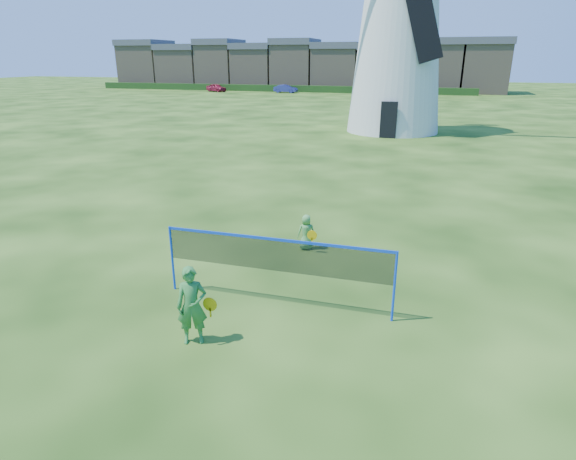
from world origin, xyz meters
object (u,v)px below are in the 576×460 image
(car_right, at_px, (286,89))
(windmill, at_px, (399,30))
(car_left, at_px, (216,88))
(player_boy, at_px, (306,232))
(badminton_net, at_px, (276,256))
(player_girl, at_px, (192,306))

(car_right, bearing_deg, windmill, -150.97)
(windmill, relative_size, car_left, 5.67)
(windmill, distance_m, car_left, 47.74)
(player_boy, bearing_deg, car_left, -86.84)
(badminton_net, distance_m, player_boy, 3.34)
(badminton_net, bearing_deg, windmill, 89.77)
(windmill, height_order, car_left, windmill)
(player_girl, xyz_separation_m, player_boy, (0.86, 5.13, -0.27))
(player_girl, distance_m, player_boy, 5.21)
(badminton_net, distance_m, player_girl, 2.16)
(car_right, bearing_deg, player_girl, -163.17)
(player_boy, bearing_deg, car_right, -96.30)
(player_boy, distance_m, car_left, 67.17)
(player_boy, relative_size, car_left, 0.28)
(player_girl, bearing_deg, windmill, 64.12)
(windmill, distance_m, player_boy, 24.68)
(badminton_net, xyz_separation_m, player_boy, (-0.17, 3.28, -0.64))
(player_girl, distance_m, car_left, 71.43)
(car_left, bearing_deg, car_right, -60.84)
(windmill, xyz_separation_m, car_left, (-30.65, 36.07, -6.25))
(windmill, distance_m, player_girl, 29.64)
(player_girl, relative_size, car_right, 0.43)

